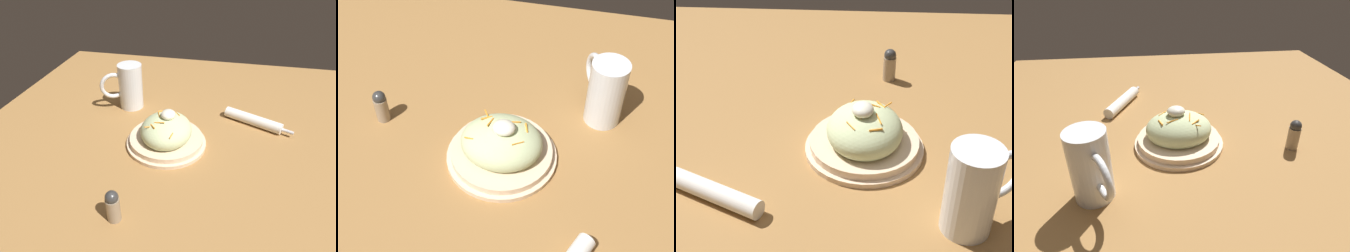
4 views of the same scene
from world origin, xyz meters
The scene contains 5 objects.
ground_plane centered at (0.00, 0.00, 0.00)m, with size 1.43×1.43×0.00m, color #9E703D.
salad_plate centered at (0.03, 0.10, 0.04)m, with size 0.23×0.23×0.11m.
beer_mug centered at (0.22, 0.27, 0.07)m, with size 0.10×0.14×0.16m.
napkin_roll centered at (0.18, -0.15, 0.02)m, with size 0.11×0.21×0.03m.
salt_shaker centered at (-0.26, 0.15, 0.04)m, with size 0.03×0.03×0.08m.
Camera 1 is at (-0.65, -0.05, 0.52)m, focal length 31.53 mm.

